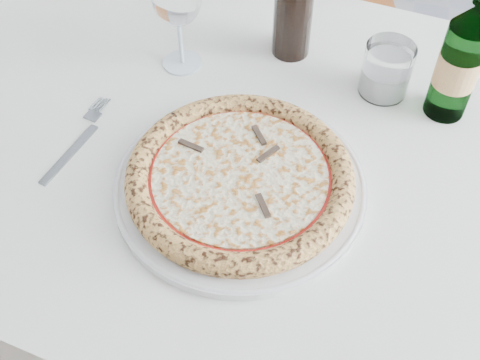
{
  "coord_description": "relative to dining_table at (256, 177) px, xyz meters",
  "views": [
    {
      "loc": [
        0.14,
        -0.9,
        1.43
      ],
      "look_at": [
        0.0,
        -0.38,
        0.78
      ],
      "focal_mm": 45.0,
      "sensor_mm": 36.0,
      "label": 1
    }
  ],
  "objects": [
    {
      "name": "wine_glass",
      "position": [
        -0.17,
        0.14,
        0.22
      ],
      "size": [
        0.08,
        0.08,
        0.18
      ],
      "color": "silver",
      "rests_on": "dining_table"
    },
    {
      "name": "beer_bottle",
      "position": [
        0.27,
        0.14,
        0.19
      ],
      "size": [
        0.06,
        0.06,
        0.25
      ],
      "color": "#326736",
      "rests_on": "dining_table"
    },
    {
      "name": "tumbler",
      "position": [
        0.17,
        0.16,
        0.13
      ],
      "size": [
        0.08,
        0.08,
        0.09
      ],
      "color": "white",
      "rests_on": "dining_table"
    },
    {
      "name": "fork",
      "position": [
        -0.26,
        -0.08,
        0.09
      ],
      "size": [
        0.04,
        0.19,
        0.0
      ],
      "color": "slate",
      "rests_on": "dining_table"
    },
    {
      "name": "dining_table",
      "position": [
        0.0,
        0.0,
        0.0
      ],
      "size": [
        1.53,
        1.02,
        0.76
      ],
      "color": "brown",
      "rests_on": "floor"
    },
    {
      "name": "pizza",
      "position": [
        -0.0,
        -0.1,
        0.12
      ],
      "size": [
        0.32,
        0.32,
        0.03
      ],
      "color": "tan",
      "rests_on": "plate"
    },
    {
      "name": "floor",
      "position": [
        -0.0,
        0.28,
        -0.68
      ],
      "size": [
        5.0,
        6.0,
        0.02
      ],
      "primitive_type": "cube",
      "color": "slate",
      "rests_on": "ground"
    },
    {
      "name": "plate",
      "position": [
        -0.0,
        -0.1,
        0.1
      ],
      "size": [
        0.36,
        0.36,
        0.02
      ],
      "color": "silver",
      "rests_on": "dining_table"
    }
  ]
}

